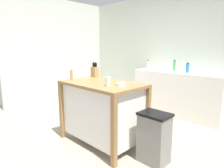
{
  "coord_description": "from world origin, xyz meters",
  "views": [
    {
      "loc": [
        2.06,
        -1.88,
        1.4
      ],
      "look_at": [
        0.02,
        0.18,
        0.86
      ],
      "focal_mm": 31.51,
      "sensor_mm": 36.0,
      "label": 1
    }
  ],
  "objects_px": {
    "bottle_hand_soap": "(174,66)",
    "bottle_spray_cleaner": "(148,65)",
    "drinking_cup": "(108,81)",
    "sink_faucet": "(183,66)",
    "kitchen_island": "(102,109)",
    "pepper_grinder": "(72,74)",
    "knife_block": "(95,71)",
    "trash_bin": "(154,138)",
    "bottle_dish_soap": "(187,68)",
    "bowl_ceramic_wide": "(121,84)"
  },
  "relations": [
    {
      "from": "bottle_hand_soap",
      "to": "bottle_spray_cleaner",
      "type": "distance_m",
      "value": 0.59
    },
    {
      "from": "drinking_cup",
      "to": "sink_faucet",
      "type": "relative_size",
      "value": 0.54
    },
    {
      "from": "kitchen_island",
      "to": "bottle_spray_cleaner",
      "type": "distance_m",
      "value": 2.04
    },
    {
      "from": "drinking_cup",
      "to": "pepper_grinder",
      "type": "xyz_separation_m",
      "value": [
        -0.77,
        -0.03,
        0.02
      ]
    },
    {
      "from": "pepper_grinder",
      "to": "bottle_hand_soap",
      "type": "relative_size",
      "value": 0.73
    },
    {
      "from": "knife_block",
      "to": "bottle_spray_cleaner",
      "type": "xyz_separation_m",
      "value": [
        -0.06,
        1.63,
        0.0
      ]
    },
    {
      "from": "kitchen_island",
      "to": "pepper_grinder",
      "type": "bearing_deg",
      "value": -163.14
    },
    {
      "from": "trash_bin",
      "to": "bottle_dish_soap",
      "type": "xyz_separation_m",
      "value": [
        -0.45,
        1.83,
        0.68
      ]
    },
    {
      "from": "drinking_cup",
      "to": "sink_faucet",
      "type": "xyz_separation_m",
      "value": [
        -0.04,
        2.23,
        0.05
      ]
    },
    {
      "from": "bowl_ceramic_wide",
      "to": "bottle_dish_soap",
      "type": "height_order",
      "value": "bottle_dish_soap"
    },
    {
      "from": "bowl_ceramic_wide",
      "to": "sink_faucet",
      "type": "height_order",
      "value": "sink_faucet"
    },
    {
      "from": "bowl_ceramic_wide",
      "to": "drinking_cup",
      "type": "height_order",
      "value": "drinking_cup"
    },
    {
      "from": "trash_bin",
      "to": "kitchen_island",
      "type": "bearing_deg",
      "value": -174.16
    },
    {
      "from": "bowl_ceramic_wide",
      "to": "sink_faucet",
      "type": "xyz_separation_m",
      "value": [
        -0.17,
        2.12,
        0.09
      ]
    },
    {
      "from": "pepper_grinder",
      "to": "bottle_hand_soap",
      "type": "bearing_deg",
      "value": 75.42
    },
    {
      "from": "sink_faucet",
      "to": "bottle_hand_soap",
      "type": "distance_m",
      "value": 0.17
    },
    {
      "from": "kitchen_island",
      "to": "knife_block",
      "type": "distance_m",
      "value": 0.73
    },
    {
      "from": "knife_block",
      "to": "sink_faucet",
      "type": "relative_size",
      "value": 1.14
    },
    {
      "from": "sink_faucet",
      "to": "pepper_grinder",
      "type": "bearing_deg",
      "value": -107.9
    },
    {
      "from": "bottle_dish_soap",
      "to": "bottle_spray_cleaner",
      "type": "distance_m",
      "value": 0.92
    },
    {
      "from": "drinking_cup",
      "to": "bottle_dish_soap",
      "type": "bearing_deg",
      "value": 86.03
    },
    {
      "from": "kitchen_island",
      "to": "bottle_dish_soap",
      "type": "height_order",
      "value": "bottle_dish_soap"
    },
    {
      "from": "kitchen_island",
      "to": "drinking_cup",
      "type": "xyz_separation_m",
      "value": [
        0.24,
        -0.13,
        0.46
      ]
    },
    {
      "from": "sink_faucet",
      "to": "bottle_hand_soap",
      "type": "xyz_separation_m",
      "value": [
        -0.16,
        -0.07,
        0.0
      ]
    },
    {
      "from": "pepper_grinder",
      "to": "trash_bin",
      "type": "xyz_separation_m",
      "value": [
        1.36,
        0.24,
        -0.67
      ]
    },
    {
      "from": "drinking_cup",
      "to": "bowl_ceramic_wide",
      "type": "bearing_deg",
      "value": 40.48
    },
    {
      "from": "bowl_ceramic_wide",
      "to": "pepper_grinder",
      "type": "height_order",
      "value": "pepper_grinder"
    },
    {
      "from": "bowl_ceramic_wide",
      "to": "trash_bin",
      "type": "distance_m",
      "value": 0.77
    },
    {
      "from": "drinking_cup",
      "to": "bottle_spray_cleaner",
      "type": "bearing_deg",
      "value": 110.97
    },
    {
      "from": "kitchen_island",
      "to": "pepper_grinder",
      "type": "relative_size",
      "value": 6.94
    },
    {
      "from": "kitchen_island",
      "to": "trash_bin",
      "type": "height_order",
      "value": "kitchen_island"
    },
    {
      "from": "bottle_dish_soap",
      "to": "kitchen_island",
      "type": "bearing_deg",
      "value": -101.39
    },
    {
      "from": "sink_faucet",
      "to": "bottle_spray_cleaner",
      "type": "relative_size",
      "value": 1.03
    },
    {
      "from": "drinking_cup",
      "to": "bottle_dish_soap",
      "type": "relative_size",
      "value": 0.59
    },
    {
      "from": "drinking_cup",
      "to": "bottle_spray_cleaner",
      "type": "distance_m",
      "value": 2.17
    },
    {
      "from": "knife_block",
      "to": "trash_bin",
      "type": "distance_m",
      "value": 1.49
    },
    {
      "from": "knife_block",
      "to": "bottle_hand_soap",
      "type": "height_order",
      "value": "knife_block"
    },
    {
      "from": "bowl_ceramic_wide",
      "to": "bottle_dish_soap",
      "type": "xyz_separation_m",
      "value": [
        0.01,
        1.93,
        0.07
      ]
    },
    {
      "from": "bottle_hand_soap",
      "to": "kitchen_island",
      "type": "bearing_deg",
      "value": -91.33
    },
    {
      "from": "trash_bin",
      "to": "drinking_cup",
      "type": "bearing_deg",
      "value": -160.33
    },
    {
      "from": "drinking_cup",
      "to": "trash_bin",
      "type": "height_order",
      "value": "drinking_cup"
    },
    {
      "from": "pepper_grinder",
      "to": "bottle_spray_cleaner",
      "type": "height_order",
      "value": "bottle_spray_cleaner"
    },
    {
      "from": "sink_faucet",
      "to": "bottle_dish_soap",
      "type": "distance_m",
      "value": 0.26
    },
    {
      "from": "drinking_cup",
      "to": "bottle_dish_soap",
      "type": "distance_m",
      "value": 2.05
    },
    {
      "from": "knife_block",
      "to": "bottle_dish_soap",
      "type": "xyz_separation_m",
      "value": [
        0.86,
        1.65,
        -0.0
      ]
    },
    {
      "from": "bowl_ceramic_wide",
      "to": "sink_faucet",
      "type": "relative_size",
      "value": 0.59
    },
    {
      "from": "sink_faucet",
      "to": "bottle_dish_soap",
      "type": "bearing_deg",
      "value": -45.67
    },
    {
      "from": "trash_bin",
      "to": "knife_block",
      "type": "bearing_deg",
      "value": 172.1
    },
    {
      "from": "trash_bin",
      "to": "bottle_spray_cleaner",
      "type": "height_order",
      "value": "bottle_spray_cleaner"
    },
    {
      "from": "bottle_dish_soap",
      "to": "bottle_hand_soap",
      "type": "distance_m",
      "value": 0.36
    }
  ]
}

